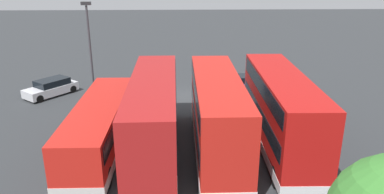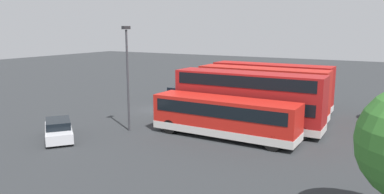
% 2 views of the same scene
% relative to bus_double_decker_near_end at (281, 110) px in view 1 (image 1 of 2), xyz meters
% --- Properties ---
extents(ground_plane, '(140.00, 140.00, 0.00)m').
position_rel_bus_double_decker_near_end_xyz_m(ground_plane, '(5.47, -9.57, -2.45)').
color(ground_plane, '#2D3033').
extents(bus_double_decker_near_end, '(2.82, 11.56, 4.55)m').
position_rel_bus_double_decker_near_end_xyz_m(bus_double_decker_near_end, '(0.00, 0.00, 0.00)').
color(bus_double_decker_near_end, '#B71411').
rests_on(bus_double_decker_near_end, ground).
extents(bus_double_decker_second, '(2.62, 11.42, 4.55)m').
position_rel_bus_double_decker_near_end_xyz_m(bus_double_decker_second, '(3.84, 0.43, -0.00)').
color(bus_double_decker_second, red).
rests_on(bus_double_decker_second, ground).
extents(bus_double_decker_third, '(2.77, 11.99, 4.55)m').
position_rel_bus_double_decker_near_end_xyz_m(bus_double_decker_third, '(7.50, 0.54, 0.00)').
color(bus_double_decker_third, '#A51919').
rests_on(bus_double_decker_third, ground).
extents(bus_single_deck_fourth, '(2.69, 11.01, 2.95)m').
position_rel_bus_double_decker_near_end_xyz_m(bus_single_deck_fourth, '(10.74, 0.04, -0.83)').
color(bus_single_deck_fourth, red).
rests_on(bus_single_deck_fourth, ground).
extents(car_hatchback_silver, '(4.16, 4.58, 1.43)m').
position_rel_bus_double_decker_near_end_xyz_m(car_hatchback_silver, '(17.09, -10.22, -1.75)').
color(car_hatchback_silver, silver).
rests_on(car_hatchback_silver, ground).
extents(car_small_green, '(4.26, 1.85, 1.43)m').
position_rel_bus_double_decker_near_end_xyz_m(car_small_green, '(-0.42, -10.90, -1.75)').
color(car_small_green, '#1E479E').
rests_on(car_small_green, ground).
extents(lamp_post_tall, '(0.70, 0.30, 8.13)m').
position_rel_bus_double_decker_near_end_xyz_m(lamp_post_tall, '(12.71, -7.27, 2.30)').
color(lamp_post_tall, '#38383D').
rests_on(lamp_post_tall, ground).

